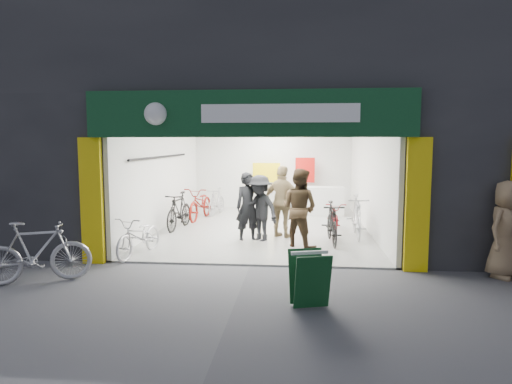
# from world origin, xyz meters

# --- Properties ---
(ground) EXTENTS (60.00, 60.00, 0.00)m
(ground) POSITION_xyz_m (0.00, 0.00, 0.00)
(ground) COLOR #56565B
(ground) RESTS_ON ground
(building) EXTENTS (17.00, 10.27, 8.00)m
(building) POSITION_xyz_m (0.91, 4.99, 4.31)
(building) COLOR #232326
(building) RESTS_ON ground
(bike_left_front) EXTENTS (0.94, 1.81, 0.90)m
(bike_left_front) POSITION_xyz_m (-2.50, 0.60, 0.45)
(bike_left_front) COLOR silver
(bike_left_front) RESTS_ON ground
(bike_left_midfront) EXTENTS (0.70, 1.85, 1.09)m
(bike_left_midfront) POSITION_xyz_m (-2.42, 3.62, 0.54)
(bike_left_midfront) COLOR black
(bike_left_midfront) RESTS_ON ground
(bike_left_midback) EXTENTS (0.92, 2.09, 1.07)m
(bike_left_midback) POSITION_xyz_m (-2.15, 5.33, 0.53)
(bike_left_midback) COLOR maroon
(bike_left_midback) RESTS_ON ground
(bike_left_back) EXTENTS (0.68, 1.63, 0.95)m
(bike_left_back) POSITION_xyz_m (-1.81, 6.30, 0.48)
(bike_left_back) COLOR #A3A3A7
(bike_left_back) RESTS_ON ground
(bike_right_front) EXTENTS (0.58, 1.76, 1.05)m
(bike_right_front) POSITION_xyz_m (1.80, 2.18, 0.52)
(bike_right_front) COLOR black
(bike_right_front) RESTS_ON ground
(bike_right_mid) EXTENTS (0.59, 1.61, 0.84)m
(bike_right_mid) POSITION_xyz_m (1.98, 3.83, 0.42)
(bike_right_mid) COLOR maroon
(bike_right_mid) RESTS_ON ground
(bike_right_back) EXTENTS (0.59, 1.89, 1.13)m
(bike_right_back) POSITION_xyz_m (2.50, 3.01, 0.56)
(bike_right_back) COLOR #A6A7AB
(bike_right_back) RESTS_ON ground
(parked_bike) EXTENTS (1.92, 1.25, 1.12)m
(parked_bike) POSITION_xyz_m (-3.66, -1.44, 0.56)
(parked_bike) COLOR #AAAAAF
(parked_bike) RESTS_ON ground
(customer_a) EXTENTS (0.75, 0.63, 1.75)m
(customer_a) POSITION_xyz_m (-0.29, 2.33, 0.88)
(customer_a) COLOR black
(customer_a) RESTS_ON ground
(customer_b) EXTENTS (1.16, 1.09, 1.89)m
(customer_b) POSITION_xyz_m (1.00, 1.78, 0.94)
(customer_b) COLOR #3B2B1B
(customer_b) RESTS_ON ground
(customer_c) EXTENTS (1.25, 1.17, 1.69)m
(customer_c) POSITION_xyz_m (0.01, 2.29, 0.85)
(customer_c) COLOR black
(customer_c) RESTS_ON ground
(customer_d) EXTENTS (1.21, 0.88, 1.91)m
(customer_d) POSITION_xyz_m (0.57, 2.74, 0.96)
(customer_d) COLOR #927C54
(customer_d) RESTS_ON ground
(pedestrian_near) EXTENTS (1.06, 0.98, 1.81)m
(pedestrian_near) POSITION_xyz_m (4.80, -0.30, 0.91)
(pedestrian_near) COLOR #9A7C59
(pedestrian_near) RESTS_ON ground
(sandwich_board) EXTENTS (0.67, 0.68, 0.84)m
(sandwich_board) POSITION_xyz_m (1.15, -2.20, 0.46)
(sandwich_board) COLOR #0F3D1B
(sandwich_board) RESTS_ON ground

